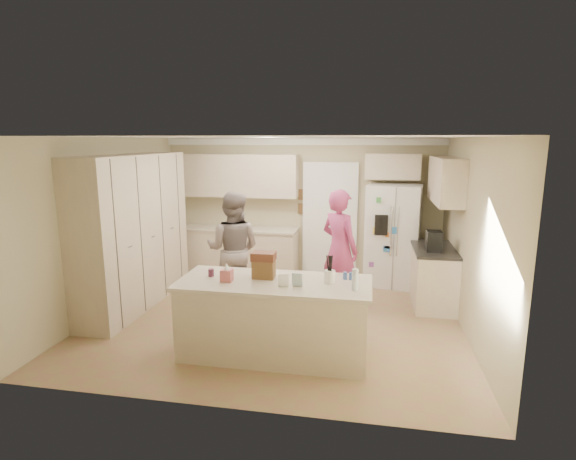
% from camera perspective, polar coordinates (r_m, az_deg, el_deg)
% --- Properties ---
extents(floor, '(5.20, 4.60, 0.02)m').
position_cam_1_polar(floor, '(6.71, -1.41, -11.16)').
color(floor, '#956E52').
rests_on(floor, ground).
extents(ceiling, '(5.20, 4.60, 0.02)m').
position_cam_1_polar(ceiling, '(6.20, -1.53, 11.81)').
color(ceiling, white).
rests_on(ceiling, wall_back).
extents(wall_back, '(5.20, 0.02, 2.60)m').
position_cam_1_polar(wall_back, '(8.57, 1.71, 2.90)').
color(wall_back, '#BDB28B').
rests_on(wall_back, ground).
extents(wall_front, '(5.20, 0.02, 2.60)m').
position_cam_1_polar(wall_front, '(4.16, -8.04, -6.41)').
color(wall_front, '#BDB28B').
rests_on(wall_front, ground).
extents(wall_left, '(0.02, 4.60, 2.60)m').
position_cam_1_polar(wall_left, '(7.31, -21.90, 0.61)').
color(wall_left, '#BDB28B').
rests_on(wall_left, ground).
extents(wall_right, '(0.02, 4.60, 2.60)m').
position_cam_1_polar(wall_right, '(6.34, 22.31, -0.98)').
color(wall_right, '#BDB28B').
rests_on(wall_right, ground).
extents(crown_back, '(5.20, 0.08, 0.12)m').
position_cam_1_polar(crown_back, '(8.42, 1.71, 11.16)').
color(crown_back, white).
rests_on(crown_back, wall_back).
extents(pantry_bank, '(0.60, 2.60, 2.35)m').
position_cam_1_polar(pantry_bank, '(7.35, -18.96, -0.13)').
color(pantry_bank, beige).
rests_on(pantry_bank, floor).
extents(back_base_cab, '(2.20, 0.60, 0.88)m').
position_cam_1_polar(back_base_cab, '(8.69, -6.16, -2.83)').
color(back_base_cab, beige).
rests_on(back_base_cab, floor).
extents(back_countertop, '(2.24, 0.63, 0.04)m').
position_cam_1_polar(back_countertop, '(8.58, -6.25, 0.14)').
color(back_countertop, beige).
rests_on(back_countertop, back_base_cab).
extents(back_upper_cab, '(2.20, 0.35, 0.80)m').
position_cam_1_polar(back_upper_cab, '(8.57, -6.13, 6.88)').
color(back_upper_cab, beige).
rests_on(back_upper_cab, wall_back).
extents(doorway_opening, '(0.90, 0.06, 2.10)m').
position_cam_1_polar(doorway_opening, '(8.51, 5.33, 1.10)').
color(doorway_opening, black).
rests_on(doorway_opening, floor).
extents(doorway_casing, '(1.02, 0.03, 2.22)m').
position_cam_1_polar(doorway_casing, '(8.48, 5.31, 1.06)').
color(doorway_casing, white).
rests_on(doorway_casing, floor).
extents(wall_frame_upper, '(0.15, 0.02, 0.20)m').
position_cam_1_polar(wall_frame_upper, '(8.49, 1.81, 4.53)').
color(wall_frame_upper, brown).
rests_on(wall_frame_upper, wall_back).
extents(wall_frame_lower, '(0.15, 0.02, 0.20)m').
position_cam_1_polar(wall_frame_lower, '(8.53, 1.80, 2.73)').
color(wall_frame_lower, brown).
rests_on(wall_frame_lower, wall_back).
extents(refrigerator, '(1.00, 0.84, 1.80)m').
position_cam_1_polar(refrigerator, '(8.15, 13.18, -0.70)').
color(refrigerator, white).
rests_on(refrigerator, floor).
extents(fridge_seam, '(0.02, 0.02, 1.78)m').
position_cam_1_polar(fridge_seam, '(7.80, 13.29, -1.23)').
color(fridge_seam, gray).
rests_on(fridge_seam, refrigerator).
extents(fridge_dispenser, '(0.22, 0.03, 0.35)m').
position_cam_1_polar(fridge_dispenser, '(7.73, 11.75, 0.61)').
color(fridge_dispenser, black).
rests_on(fridge_dispenser, refrigerator).
extents(fridge_handle_l, '(0.02, 0.02, 0.85)m').
position_cam_1_polar(fridge_handle_l, '(7.75, 12.98, -0.16)').
color(fridge_handle_l, silver).
rests_on(fridge_handle_l, refrigerator).
extents(fridge_handle_r, '(0.02, 0.02, 0.85)m').
position_cam_1_polar(fridge_handle_r, '(7.76, 13.71, -0.19)').
color(fridge_handle_r, silver).
rests_on(fridge_handle_r, refrigerator).
extents(over_fridge_cab, '(0.95, 0.35, 0.45)m').
position_cam_1_polar(over_fridge_cab, '(8.21, 13.11, 7.86)').
color(over_fridge_cab, beige).
rests_on(over_fridge_cab, wall_back).
extents(right_base_cab, '(0.60, 1.20, 0.88)m').
position_cam_1_polar(right_base_cab, '(7.45, 17.93, -5.75)').
color(right_base_cab, beige).
rests_on(right_base_cab, floor).
extents(right_countertop, '(0.63, 1.24, 0.04)m').
position_cam_1_polar(right_countertop, '(7.33, 18.07, -2.31)').
color(right_countertop, '#2D2B28').
rests_on(right_countertop, right_base_cab).
extents(right_upper_cab, '(0.35, 1.50, 0.70)m').
position_cam_1_polar(right_upper_cab, '(7.38, 19.42, 5.98)').
color(right_upper_cab, beige).
rests_on(right_upper_cab, wall_right).
extents(coffee_maker, '(0.22, 0.28, 0.30)m').
position_cam_1_polar(coffee_maker, '(7.09, 18.04, -1.34)').
color(coffee_maker, black).
rests_on(coffee_maker, right_countertop).
extents(island_base, '(2.20, 0.90, 0.88)m').
position_cam_1_polar(island_base, '(5.51, -1.73, -11.30)').
color(island_base, beige).
rests_on(island_base, floor).
extents(island_top, '(2.28, 0.96, 0.05)m').
position_cam_1_polar(island_top, '(5.35, -1.76, -6.75)').
color(island_top, beige).
rests_on(island_top, island_base).
extents(utensil_crock, '(0.13, 0.13, 0.15)m').
position_cam_1_polar(utensil_crock, '(5.27, 5.31, -5.92)').
color(utensil_crock, white).
rests_on(utensil_crock, island_top).
extents(tissue_box, '(0.13, 0.13, 0.14)m').
position_cam_1_polar(tissue_box, '(5.37, -7.78, -5.73)').
color(tissue_box, '#C35F62').
rests_on(tissue_box, island_top).
extents(tissue_plume, '(0.08, 0.08, 0.08)m').
position_cam_1_polar(tissue_plume, '(5.33, -7.81, -4.60)').
color(tissue_plume, white).
rests_on(tissue_plume, tissue_box).
extents(dollhouse_body, '(0.26, 0.18, 0.22)m').
position_cam_1_polar(dollhouse_body, '(5.43, -3.10, -4.98)').
color(dollhouse_body, brown).
rests_on(dollhouse_body, island_top).
extents(dollhouse_roof, '(0.28, 0.20, 0.10)m').
position_cam_1_polar(dollhouse_roof, '(5.39, -3.12, -3.35)').
color(dollhouse_roof, '#592D1E').
rests_on(dollhouse_roof, dollhouse_body).
extents(jam_jar, '(0.07, 0.07, 0.09)m').
position_cam_1_polar(jam_jar, '(5.59, -9.74, -5.36)').
color(jam_jar, '#59263F').
rests_on(jam_jar, island_top).
extents(greeting_card_a, '(0.12, 0.06, 0.16)m').
position_cam_1_polar(greeting_card_a, '(5.10, -0.59, -6.42)').
color(greeting_card_a, white).
rests_on(greeting_card_a, island_top).
extents(greeting_card_b, '(0.12, 0.05, 0.16)m').
position_cam_1_polar(greeting_card_b, '(5.12, 1.18, -6.34)').
color(greeting_card_b, silver).
rests_on(greeting_card_b, island_top).
extents(water_bottle, '(0.07, 0.07, 0.24)m').
position_cam_1_polar(water_bottle, '(5.05, 8.52, -6.25)').
color(water_bottle, silver).
rests_on(water_bottle, island_top).
extents(shaker_salt, '(0.05, 0.05, 0.09)m').
position_cam_1_polar(shaker_salt, '(5.43, 7.26, -5.78)').
color(shaker_salt, '#3D599F').
rests_on(shaker_salt, island_top).
extents(shaker_pepper, '(0.05, 0.05, 0.09)m').
position_cam_1_polar(shaker_pepper, '(5.43, 8.00, -5.80)').
color(shaker_pepper, '#3D599F').
rests_on(shaker_pepper, island_top).
extents(teen_boy, '(0.88, 0.69, 1.80)m').
position_cam_1_polar(teen_boy, '(7.02, -6.99, -2.44)').
color(teen_boy, gray).
rests_on(teen_boy, floor).
extents(teen_girl, '(0.80, 0.76, 1.84)m').
position_cam_1_polar(teen_girl, '(6.93, 6.55, -2.40)').
color(teen_girl, '#C1368C').
rests_on(teen_girl, floor).
extents(fridge_magnets, '(0.76, 0.02, 1.44)m').
position_cam_1_polar(fridge_magnets, '(7.79, 13.29, -1.25)').
color(fridge_magnets, tan).
rests_on(fridge_magnets, refrigerator).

